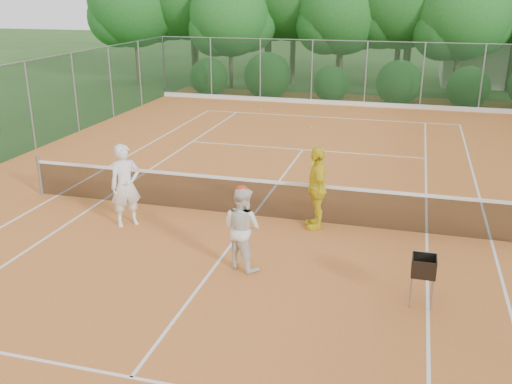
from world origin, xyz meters
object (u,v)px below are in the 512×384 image
player_white (126,185)px  player_yellow (317,188)px  player_center_grp (242,228)px  ball_hopper (424,267)px

player_white → player_yellow: (4.28, 1.03, -0.00)m
player_white → player_center_grp: player_white is taller
player_white → ball_hopper: player_white is taller
ball_hopper → player_white: bearing=165.3°
player_center_grp → player_yellow: size_ratio=0.89×
player_yellow → player_center_grp: bearing=-41.0°
player_center_grp → player_yellow: 2.63m
player_center_grp → ball_hopper: 3.48m
ball_hopper → player_center_grp: bearing=172.6°
player_center_grp → player_yellow: (1.05, 2.41, 0.12)m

